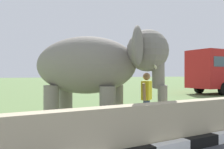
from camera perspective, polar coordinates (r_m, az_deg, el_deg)
The scene contains 3 objects.
barrier_parapet at distance 4.71m, azimuth 4.27°, elevation -13.55°, with size 28.00×0.36×1.00m, color tan.
elephant at distance 6.86m, azimuth -3.88°, elevation 2.01°, with size 3.84×3.83×2.84m.
person_handler at distance 7.30m, azimuth 8.45°, elevation -5.29°, with size 0.58×0.47×1.66m.
Camera 1 is at (-0.52, 0.16, 1.61)m, focal length 37.39 mm.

